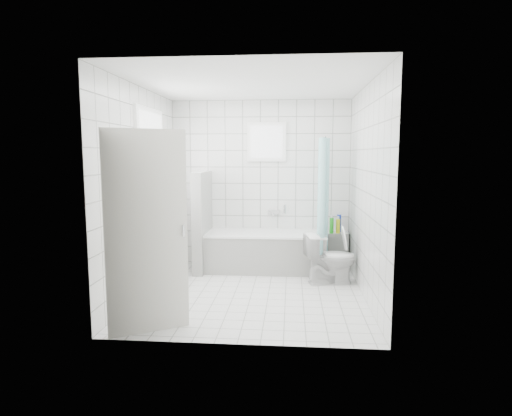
{
  "coord_description": "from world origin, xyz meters",
  "views": [
    {
      "loc": [
        0.49,
        -5.26,
        1.76
      ],
      "look_at": [
        0.02,
        0.35,
        1.05
      ],
      "focal_mm": 30.0,
      "sensor_mm": 36.0,
      "label": 1
    }
  ],
  "objects": [
    {
      "name": "tub_faucet",
      "position": [
        0.21,
        1.46,
        0.85
      ],
      "size": [
        0.18,
        0.06,
        0.06
      ],
      "primitive_type": "cube",
      "color": "silver",
      "rests_on": "wall_back"
    },
    {
      "name": "wall_front",
      "position": [
        0.0,
        -1.5,
        1.3
      ],
      "size": [
        2.8,
        0.02,
        2.6
      ],
      "primitive_type": "cube",
      "color": "white",
      "rests_on": "ground"
    },
    {
      "name": "shower_curtain",
      "position": [
        0.95,
        0.97,
        1.1
      ],
      "size": [
        0.14,
        0.48,
        1.78
      ],
      "primitive_type": null,
      "color": "#41C0BE",
      "rests_on": "curtain_rod"
    },
    {
      "name": "window_back",
      "position": [
        0.1,
        1.46,
        1.95
      ],
      "size": [
        0.5,
        0.01,
        0.5
      ],
      "primitive_type": "cube",
      "color": "white",
      "rests_on": "wall_back"
    },
    {
      "name": "window_left",
      "position": [
        -1.35,
        0.3,
        1.6
      ],
      "size": [
        0.01,
        0.9,
        1.4
      ],
      "primitive_type": "cube",
      "color": "white",
      "rests_on": "wall_left"
    },
    {
      "name": "bathtub",
      "position": [
        0.11,
        1.12,
        0.29
      ],
      "size": [
        1.8,
        0.77,
        0.58
      ],
      "color": "white",
      "rests_on": "ground"
    },
    {
      "name": "ledge_bottles",
      "position": [
        1.19,
        1.35,
        0.67
      ],
      "size": [
        0.19,
        0.18,
        0.28
      ],
      "color": "green",
      "rests_on": "tiled_ledge"
    },
    {
      "name": "door",
      "position": [
        -0.91,
        -1.28,
        1.0
      ],
      "size": [
        0.71,
        0.44,
        2.0
      ],
      "primitive_type": "cube",
      "rotation": [
        0.0,
        0.0,
        -1.04
      ],
      "color": "silver",
      "rests_on": "ground"
    },
    {
      "name": "curtain_rod",
      "position": [
        0.95,
        1.1,
        2.0
      ],
      "size": [
        0.02,
        0.8,
        0.02
      ],
      "primitive_type": "cylinder",
      "rotation": [
        1.57,
        0.0,
        0.0
      ],
      "color": "silver",
      "rests_on": "wall_back"
    },
    {
      "name": "ceiling",
      "position": [
        0.0,
        0.0,
        2.6
      ],
      "size": [
        3.0,
        3.0,
        0.0
      ],
      "primitive_type": "plane",
      "rotation": [
        3.14,
        0.0,
        0.0
      ],
      "color": "white",
      "rests_on": "ground"
    },
    {
      "name": "wall_back",
      "position": [
        0.0,
        1.5,
        1.3
      ],
      "size": [
        2.8,
        0.02,
        2.6
      ],
      "primitive_type": "cube",
      "color": "white",
      "rests_on": "ground"
    },
    {
      "name": "wall_left",
      "position": [
        -1.4,
        0.0,
        1.3
      ],
      "size": [
        0.02,
        3.0,
        2.6
      ],
      "primitive_type": "cube",
      "color": "white",
      "rests_on": "ground"
    },
    {
      "name": "wall_right",
      "position": [
        1.4,
        0.0,
        1.3
      ],
      "size": [
        0.02,
        3.0,
        2.6
      ],
      "primitive_type": "cube",
      "color": "white",
      "rests_on": "ground"
    },
    {
      "name": "partition_wall",
      "position": [
        -0.85,
        1.07,
        0.75
      ],
      "size": [
        0.15,
        0.85,
        1.5
      ],
      "primitive_type": "cube",
      "color": "white",
      "rests_on": "ground"
    },
    {
      "name": "sill_bottles",
      "position": [
        -1.3,
        0.26,
        1.02
      ],
      "size": [
        0.17,
        0.77,
        0.28
      ],
      "color": "#31C4DF",
      "rests_on": "window_sill"
    },
    {
      "name": "tiled_ledge",
      "position": [
        1.18,
        1.38,
        0.28
      ],
      "size": [
        0.4,
        0.24,
        0.55
      ],
      "primitive_type": "cube",
      "color": "white",
      "rests_on": "ground"
    },
    {
      "name": "window_sill",
      "position": [
        -1.31,
        0.3,
        0.86
      ],
      "size": [
        0.18,
        1.02,
        0.08
      ],
      "primitive_type": "cube",
      "color": "white",
      "rests_on": "wall_left"
    },
    {
      "name": "ground",
      "position": [
        0.0,
        0.0,
        0.0
      ],
      "size": [
        3.0,
        3.0,
        0.0
      ],
      "primitive_type": "plane",
      "color": "white",
      "rests_on": "ground"
    },
    {
      "name": "toilet",
      "position": [
        1.03,
        0.5,
        0.35
      ],
      "size": [
        0.75,
        0.52,
        0.7
      ],
      "primitive_type": "imported",
      "rotation": [
        0.0,
        0.0,
        1.77
      ],
      "color": "white",
      "rests_on": "ground"
    }
  ]
}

